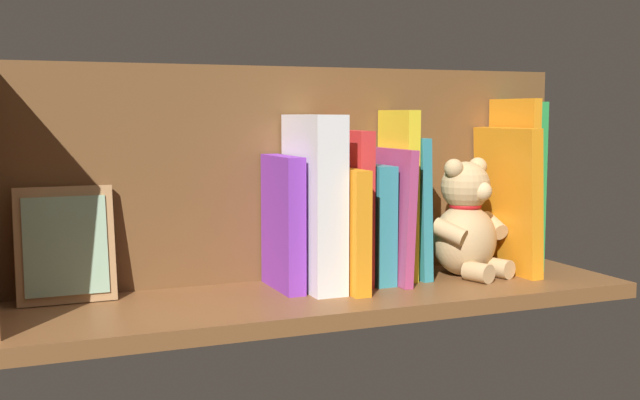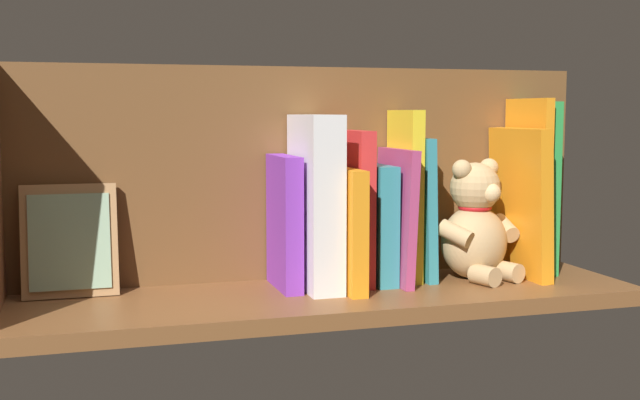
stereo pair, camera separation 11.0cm
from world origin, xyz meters
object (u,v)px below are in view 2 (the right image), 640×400
(dictionary_thick_white, at_px, (314,202))
(teddy_bear, at_px, (476,226))
(picture_frame_leaning, at_px, (70,241))
(book_0, at_px, (537,187))

(dictionary_thick_white, bearing_deg, teddy_bear, 178.68)
(dictionary_thick_white, height_order, picture_frame_leaning, dictionary_thick_white)
(book_0, distance_m, teddy_bear, 0.13)
(book_0, height_order, dictionary_thick_white, book_0)
(book_0, relative_size, teddy_bear, 1.47)
(teddy_bear, bearing_deg, book_0, 174.10)
(dictionary_thick_white, relative_size, picture_frame_leaning, 1.60)
(book_0, bearing_deg, teddy_bear, 12.30)
(teddy_bear, height_order, dictionary_thick_white, dictionary_thick_white)
(dictionary_thick_white, xyz_separation_m, picture_frame_leaning, (0.33, -0.05, -0.05))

